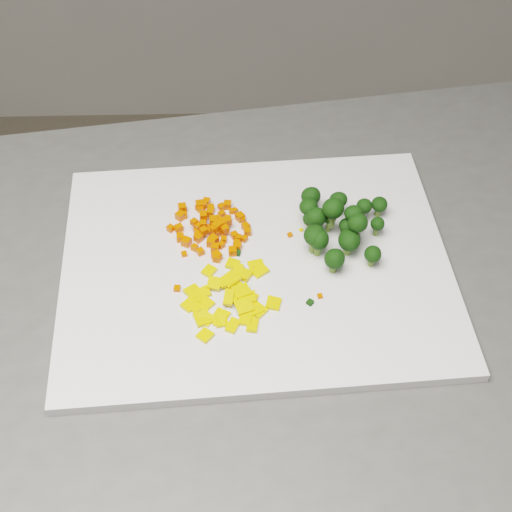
{
  "coord_description": "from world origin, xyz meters",
  "views": [
    {
      "loc": [
        -0.06,
        -0.01,
        1.52
      ],
      "look_at": [
        -0.05,
        0.52,
        0.92
      ],
      "focal_mm": 50.0,
      "sensor_mm": 36.0,
      "label": 1
    }
  ],
  "objects_px": {
    "counter_block": "(270,454)",
    "pepper_pile": "(229,293)",
    "broccoli_pile": "(342,218)",
    "carrot_pile": "(210,222)",
    "cutting_board": "(256,265)"
  },
  "relations": [
    {
      "from": "carrot_pile",
      "to": "pepper_pile",
      "type": "distance_m",
      "value": 0.1
    },
    {
      "from": "cutting_board",
      "to": "broccoli_pile",
      "type": "distance_m",
      "value": 0.11
    },
    {
      "from": "counter_block",
      "to": "carrot_pile",
      "type": "relative_size",
      "value": 9.23
    },
    {
      "from": "broccoli_pile",
      "to": "pepper_pile",
      "type": "bearing_deg",
      "value": -145.14
    },
    {
      "from": "counter_block",
      "to": "pepper_pile",
      "type": "height_order",
      "value": "pepper_pile"
    },
    {
      "from": "counter_block",
      "to": "carrot_pile",
      "type": "bearing_deg",
      "value": 141.31
    },
    {
      "from": "cutting_board",
      "to": "broccoli_pile",
      "type": "height_order",
      "value": "broccoli_pile"
    },
    {
      "from": "pepper_pile",
      "to": "broccoli_pile",
      "type": "relative_size",
      "value": 0.97
    },
    {
      "from": "counter_block",
      "to": "pepper_pile",
      "type": "relative_size",
      "value": 7.96
    },
    {
      "from": "counter_block",
      "to": "broccoli_pile",
      "type": "distance_m",
      "value": 0.5
    },
    {
      "from": "counter_block",
      "to": "carrot_pile",
      "type": "distance_m",
      "value": 0.48
    },
    {
      "from": "counter_block",
      "to": "broccoli_pile",
      "type": "height_order",
      "value": "broccoli_pile"
    },
    {
      "from": "cutting_board",
      "to": "pepper_pile",
      "type": "bearing_deg",
      "value": -121.39
    },
    {
      "from": "pepper_pile",
      "to": "broccoli_pile",
      "type": "bearing_deg",
      "value": 34.86
    },
    {
      "from": "carrot_pile",
      "to": "cutting_board",
      "type": "bearing_deg",
      "value": -44.13
    }
  ]
}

